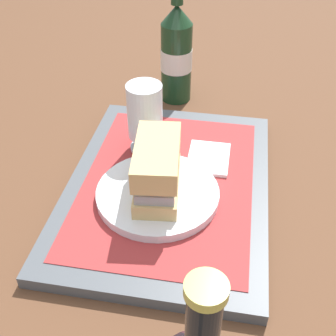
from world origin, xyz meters
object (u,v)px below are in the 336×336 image
object	(u,v)px
beer_glass	(145,116)
plate	(158,194)
beer_bottle	(176,53)
sandwich	(157,167)

from	to	relation	value
beer_glass	plate	bearing A→B (deg)	-159.88
beer_bottle	beer_glass	bearing A→B (deg)	175.37
plate	sandwich	distance (m)	0.05
sandwich	beer_glass	xyz separation A→B (m)	(0.12, 0.04, 0.01)
plate	sandwich	size ratio (longest dim) A/B	1.39
sandwich	beer_glass	size ratio (longest dim) A/B	1.09
plate	beer_bottle	xyz separation A→B (m)	(0.34, 0.03, 0.08)
plate	beer_glass	bearing A→B (deg)	20.12
plate	beer_glass	distance (m)	0.14
plate	beer_glass	size ratio (longest dim) A/B	1.52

